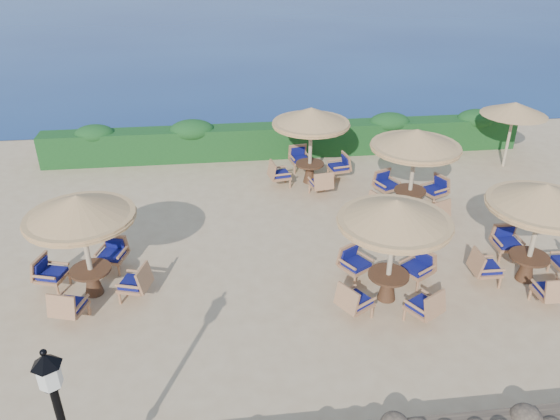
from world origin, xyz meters
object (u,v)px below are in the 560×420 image
at_px(cafe_set_2, 539,218).
at_px(cafe_set_1, 393,235).
at_px(extra_parasol, 515,109).
at_px(cafe_set_4, 414,157).
at_px(cafe_set_3, 311,134).
at_px(cafe_set_0, 83,231).

bearing_deg(cafe_set_2, cafe_set_1, -174.51).
relative_size(extra_parasol, cafe_set_4, 0.85).
xyz_separation_m(cafe_set_3, cafe_set_4, (2.71, -2.39, 0.03)).
xyz_separation_m(cafe_set_2, cafe_set_4, (-1.71, 3.94, 0.02)).
relative_size(cafe_set_0, cafe_set_3, 1.00).
height_order(cafe_set_2, cafe_set_3, same).
height_order(extra_parasol, cafe_set_3, cafe_set_3).
bearing_deg(cafe_set_0, cafe_set_1, -8.44).
distance_m(extra_parasol, cafe_set_1, 9.76).
xyz_separation_m(cafe_set_1, cafe_set_2, (3.67, 0.35, 0.01)).
relative_size(cafe_set_3, cafe_set_4, 1.01).
relative_size(extra_parasol, cafe_set_3, 0.84).
xyz_separation_m(cafe_set_0, cafe_set_4, (8.93, 3.26, 0.05)).
distance_m(cafe_set_2, cafe_set_4, 4.29).
bearing_deg(cafe_set_2, cafe_set_0, 176.34).
bearing_deg(cafe_set_0, cafe_set_3, 42.27).
bearing_deg(cafe_set_1, cafe_set_3, 96.37).
xyz_separation_m(extra_parasol, cafe_set_4, (-4.59, -2.93, -0.38)).
bearing_deg(cafe_set_4, cafe_set_2, -66.56).
bearing_deg(cafe_set_3, cafe_set_1, -83.63).
distance_m(extra_parasol, cafe_set_4, 5.46).
height_order(extra_parasol, cafe_set_0, cafe_set_0).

